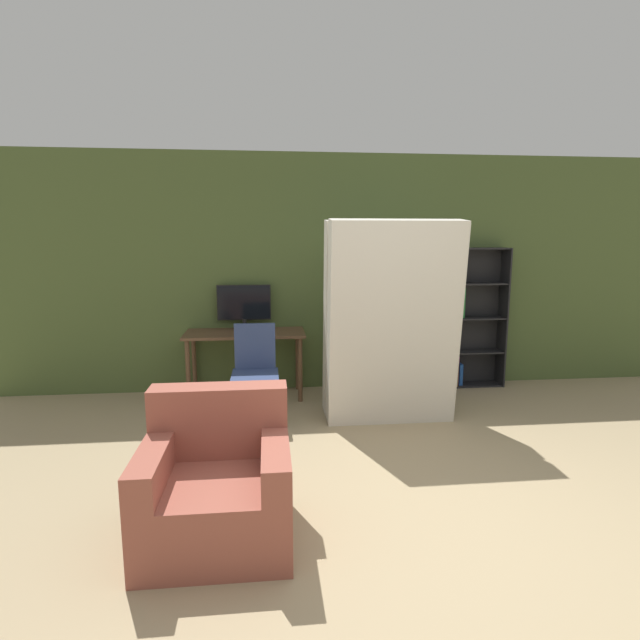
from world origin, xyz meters
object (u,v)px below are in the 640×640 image
Objects in this scene: monitor at (244,304)px; office_chair at (255,383)px; mattress_far at (386,319)px; mattress_near at (394,324)px; armchair at (217,484)px; bookshelf at (459,320)px.

office_chair is at bearing -82.03° from monitor.
mattress_near is at bearing -90.00° from mattress_far.
mattress_far reaches higher than armchair.
monitor is at bearing 179.98° from bookshelf.
office_chair is at bearing 171.63° from mattress_near.
office_chair is 0.49× the size of mattress_far.
mattress_far is 2.27× the size of armchair.
monitor is 0.31× the size of mattress_far.
mattress_far is (1.43, -0.84, -0.06)m from monitor.
bookshelf is at bearing -0.02° from monitor.
bookshelf is (2.39, 0.95, 0.41)m from office_chair.
mattress_far is at bearing 90.00° from mattress_near.
office_chair is at bearing 84.30° from armchair.
mattress_far is at bearing 5.10° from office_chair.
mattress_near is at bearing -38.68° from monitor.
bookshelf is 0.85× the size of mattress_far.
mattress_far reaches higher than office_chair.
mattress_near is (-1.09, -1.15, 0.17)m from bookshelf.
monitor reaches higher than office_chair.
bookshelf is at bearing 21.82° from office_chair.
bookshelf is (2.52, -0.00, -0.23)m from monitor.
mattress_near is 2.27× the size of armchair.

